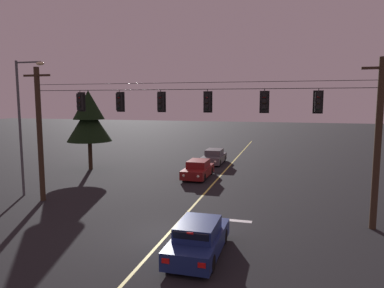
% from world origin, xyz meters
% --- Properties ---
extents(ground_plane, '(180.00, 180.00, 0.00)m').
position_xyz_m(ground_plane, '(0.00, 0.00, 0.00)').
color(ground_plane, black).
extents(lane_centre_stripe, '(0.14, 60.00, 0.01)m').
position_xyz_m(lane_centre_stripe, '(0.00, 9.42, 0.00)').
color(lane_centre_stripe, '#D1C64C').
rests_on(lane_centre_stripe, ground).
extents(stop_bar_paint, '(3.40, 0.36, 0.01)m').
position_xyz_m(stop_bar_paint, '(1.90, 2.82, 0.00)').
color(stop_bar_paint, silver).
rests_on(stop_bar_paint, ground).
extents(signal_span_assembly, '(20.41, 0.32, 8.13)m').
position_xyz_m(signal_span_assembly, '(0.00, 3.42, 4.23)').
color(signal_span_assembly, '#38281C').
rests_on(signal_span_assembly, ground).
extents(traffic_light_leftmost, '(0.48, 0.41, 1.22)m').
position_xyz_m(traffic_light_leftmost, '(-6.43, 3.40, 6.08)').
color(traffic_light_leftmost, black).
extents(traffic_light_left_inner, '(0.48, 0.41, 1.22)m').
position_xyz_m(traffic_light_left_inner, '(-3.94, 3.40, 6.08)').
color(traffic_light_left_inner, black).
extents(traffic_light_centre, '(0.48, 0.41, 1.22)m').
position_xyz_m(traffic_light_centre, '(-1.48, 3.40, 6.08)').
color(traffic_light_centre, black).
extents(traffic_light_right_inner, '(0.48, 0.41, 1.22)m').
position_xyz_m(traffic_light_right_inner, '(1.10, 3.40, 6.08)').
color(traffic_light_right_inner, black).
extents(traffic_light_rightmost, '(0.48, 0.41, 1.22)m').
position_xyz_m(traffic_light_rightmost, '(4.03, 3.40, 6.08)').
color(traffic_light_rightmost, black).
extents(traffic_light_far_right, '(0.48, 0.41, 1.22)m').
position_xyz_m(traffic_light_far_right, '(6.59, 3.40, 6.08)').
color(traffic_light_far_right, black).
extents(car_waiting_near_lane, '(1.80, 4.33, 1.39)m').
position_xyz_m(car_waiting_near_lane, '(1.89, -1.55, 0.65)').
color(car_waiting_near_lane, navy).
rests_on(car_waiting_near_lane, ground).
extents(car_oncoming_lead, '(1.80, 4.42, 1.39)m').
position_xyz_m(car_oncoming_lead, '(-1.65, 12.36, 0.65)').
color(car_oncoming_lead, maroon).
rests_on(car_oncoming_lead, ground).
extents(car_oncoming_trailing, '(1.80, 4.42, 1.39)m').
position_xyz_m(car_oncoming_trailing, '(-1.69, 18.99, 0.65)').
color(car_oncoming_trailing, '#4C4C51').
rests_on(car_oncoming_trailing, ground).
extents(street_lamp_corner, '(2.11, 0.30, 8.63)m').
position_xyz_m(street_lamp_corner, '(-11.01, 4.10, 5.14)').
color(street_lamp_corner, '#4C4F54').
rests_on(street_lamp_corner, ground).
extents(tree_verge_near, '(3.94, 3.94, 7.07)m').
position_xyz_m(tree_verge_near, '(-11.85, 13.13, 4.58)').
color(tree_verge_near, '#332316').
rests_on(tree_verge_near, ground).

